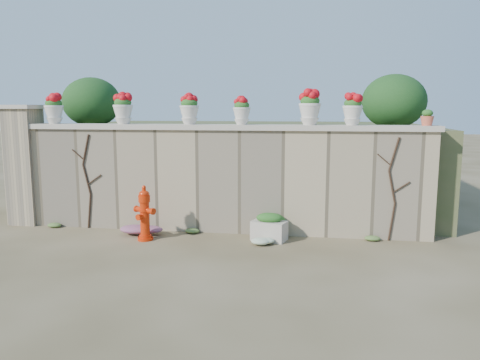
% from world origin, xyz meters
% --- Properties ---
extents(ground, '(80.00, 80.00, 0.00)m').
position_xyz_m(ground, '(0.00, 0.00, 0.00)').
color(ground, '#4C4026').
rests_on(ground, ground).
extents(stone_wall, '(8.00, 0.40, 2.00)m').
position_xyz_m(stone_wall, '(0.00, 1.80, 1.00)').
color(stone_wall, tan).
rests_on(stone_wall, ground).
extents(wall_cap, '(8.10, 0.52, 0.10)m').
position_xyz_m(wall_cap, '(0.00, 1.80, 2.05)').
color(wall_cap, '#BFB3A2').
rests_on(wall_cap, stone_wall).
extents(gate_pillar, '(0.72, 0.72, 2.48)m').
position_xyz_m(gate_pillar, '(-4.15, 1.80, 1.26)').
color(gate_pillar, tan).
rests_on(gate_pillar, ground).
extents(raised_fill, '(9.00, 6.00, 2.00)m').
position_xyz_m(raised_fill, '(0.00, 5.00, 1.00)').
color(raised_fill, '#384C23').
rests_on(raised_fill, ground).
extents(back_shrub_left, '(1.30, 1.30, 1.10)m').
position_xyz_m(back_shrub_left, '(-3.20, 3.00, 2.55)').
color(back_shrub_left, '#143814').
rests_on(back_shrub_left, raised_fill).
extents(back_shrub_right, '(1.30, 1.30, 1.10)m').
position_xyz_m(back_shrub_right, '(3.40, 3.00, 2.55)').
color(back_shrub_right, '#143814').
rests_on(back_shrub_right, raised_fill).
extents(vine_left, '(0.60, 0.04, 1.91)m').
position_xyz_m(vine_left, '(-2.67, 1.58, 0.99)').
color(vine_left, black).
rests_on(vine_left, ground).
extents(vine_right, '(0.60, 0.04, 1.91)m').
position_xyz_m(vine_right, '(3.23, 1.58, 0.99)').
color(vine_right, black).
rests_on(vine_right, ground).
extents(fire_hydrant, '(0.43, 0.31, 1.01)m').
position_xyz_m(fire_hydrant, '(-1.24, 0.92, 0.51)').
color(fire_hydrant, red).
rests_on(fire_hydrant, ground).
extents(planter_box, '(0.69, 0.52, 0.51)m').
position_xyz_m(planter_box, '(1.02, 1.26, 0.24)').
color(planter_box, '#BFB3A2').
rests_on(planter_box, ground).
extents(green_shrub, '(0.59, 0.53, 0.56)m').
position_xyz_m(green_shrub, '(1.08, 1.53, 0.28)').
color(green_shrub, '#1E5119').
rests_on(green_shrub, ground).
extents(magenta_clump, '(0.98, 0.65, 0.26)m').
position_xyz_m(magenta_clump, '(-1.39, 1.21, 0.13)').
color(magenta_clump, '#B62497').
rests_on(magenta_clump, ground).
extents(white_flowers, '(0.46, 0.37, 0.17)m').
position_xyz_m(white_flowers, '(0.99, 0.93, 0.08)').
color(white_flowers, white).
rests_on(white_flowers, ground).
extents(urn_pot_0, '(0.38, 0.38, 0.59)m').
position_xyz_m(urn_pot_0, '(-3.43, 1.80, 2.39)').
color(urn_pot_0, beige).
rests_on(urn_pot_0, wall_cap).
extents(urn_pot_1, '(0.39, 0.39, 0.61)m').
position_xyz_m(urn_pot_1, '(-1.95, 1.80, 2.40)').
color(urn_pot_1, beige).
rests_on(urn_pot_1, wall_cap).
extents(urn_pot_2, '(0.37, 0.37, 0.59)m').
position_xyz_m(urn_pot_2, '(-0.60, 1.80, 2.39)').
color(urn_pot_2, beige).
rests_on(urn_pot_2, wall_cap).
extents(urn_pot_3, '(0.34, 0.34, 0.53)m').
position_xyz_m(urn_pot_3, '(0.43, 1.80, 2.36)').
color(urn_pot_3, beige).
rests_on(urn_pot_3, wall_cap).
extents(urn_pot_4, '(0.41, 0.41, 0.64)m').
position_xyz_m(urn_pot_4, '(1.71, 1.80, 2.42)').
color(urn_pot_4, beige).
rests_on(urn_pot_4, wall_cap).
extents(urn_pot_5, '(0.37, 0.37, 0.58)m').
position_xyz_m(urn_pot_5, '(2.48, 1.80, 2.38)').
color(urn_pot_5, beige).
rests_on(urn_pot_5, wall_cap).
extents(terracotta_pot, '(0.23, 0.23, 0.28)m').
position_xyz_m(terracotta_pot, '(3.80, 1.80, 2.23)').
color(terracotta_pot, '#C9593D').
rests_on(terracotta_pot, wall_cap).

